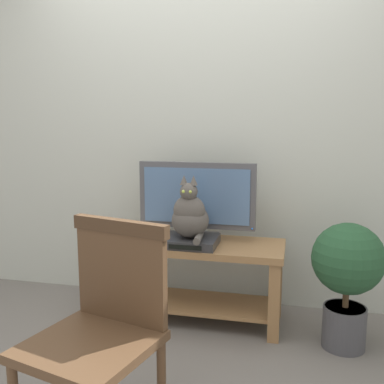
% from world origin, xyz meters
% --- Properties ---
extents(ground_plane, '(12.00, 12.00, 0.00)m').
position_xyz_m(ground_plane, '(0.00, 0.00, 0.00)').
color(ground_plane, slate).
extents(back_wall, '(7.00, 0.12, 2.80)m').
position_xyz_m(back_wall, '(0.00, 0.93, 1.40)').
color(back_wall, '#B7BCB2').
rests_on(back_wall, ground).
extents(tv_stand, '(1.19, 0.47, 0.54)m').
position_xyz_m(tv_stand, '(0.03, 0.49, 0.37)').
color(tv_stand, olive).
rests_on(tv_stand, ground).
extents(tv, '(0.79, 0.20, 0.52)m').
position_xyz_m(tv, '(0.03, 0.58, 0.82)').
color(tv, '#4C4C51').
rests_on(tv, tv_stand).
extents(media_box, '(0.35, 0.29, 0.06)m').
position_xyz_m(media_box, '(0.02, 0.41, 0.57)').
color(media_box, '#2D2D30').
rests_on(media_box, tv_stand).
extents(cat, '(0.24, 0.30, 0.41)m').
position_xyz_m(cat, '(0.02, 0.40, 0.74)').
color(cat, '#514C47').
rests_on(cat, media_box).
extents(wooden_chair, '(0.58, 0.59, 0.93)m').
position_xyz_m(wooden_chair, '(-0.09, -0.67, 0.53)').
color(wooden_chair, '#513823').
rests_on(wooden_chair, ground).
extents(book_stack, '(0.19, 0.18, 0.07)m').
position_xyz_m(book_stack, '(-0.37, 0.49, 0.58)').
color(book_stack, beige).
rests_on(book_stack, tv_stand).
extents(potted_plant, '(0.42, 0.42, 0.76)m').
position_xyz_m(potted_plant, '(0.98, 0.33, 0.47)').
color(potted_plant, '#47474C').
rests_on(potted_plant, ground).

